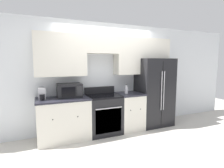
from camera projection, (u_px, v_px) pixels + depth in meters
name	position (u px, v px, depth m)	size (l,w,h in m)	color
ground_plane	(117.00, 136.00, 3.93)	(12.00, 12.00, 0.00)	beige
wall_back	(108.00, 68.00, 4.28)	(8.00, 0.39, 2.60)	silver
lower_cabinets_left	(64.00, 119.00, 3.72)	(1.09, 0.64, 0.90)	silver
lower_cabinets_right	(129.00, 111.00, 4.34)	(0.61, 0.64, 0.90)	silver
oven_range	(104.00, 114.00, 4.08)	(0.76, 0.65, 1.06)	black
refrigerator	(153.00, 92.00, 4.62)	(0.90, 0.76, 1.75)	black
microwave	(69.00, 90.00, 3.79)	(0.52, 0.38, 0.29)	black
bottle	(126.00, 90.00, 4.24)	(0.09, 0.09, 0.23)	silver
electric_kettle	(42.00, 94.00, 3.55)	(0.14, 0.27, 0.24)	#B7B7BC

